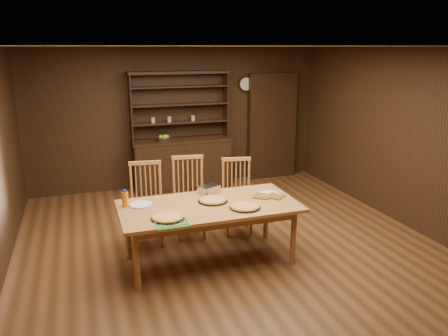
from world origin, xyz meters
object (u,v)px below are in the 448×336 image
object	(u,v)px
china_hutch	(182,157)
chair_left	(147,200)
chair_center	(189,194)
juice_bottle	(125,199)
dining_table	(209,210)
chair_right	(237,193)

from	to	relation	value
china_hutch	chair_left	size ratio (longest dim) A/B	1.96
chair_center	juice_bottle	size ratio (longest dim) A/B	5.49
chair_center	china_hutch	bearing A→B (deg)	87.52
chair_center	dining_table	bearing A→B (deg)	-80.03
china_hutch	chair_center	world-z (taller)	china_hutch
chair_left	chair_center	size ratio (longest dim) A/B	0.98
china_hutch	chair_center	bearing A→B (deg)	-100.67
chair_left	chair_center	bearing A→B (deg)	11.40
china_hutch	chair_left	xyz separation A→B (m)	(-1.00, -2.16, -0.00)
dining_table	chair_left	size ratio (longest dim) A/B	1.94
china_hutch	dining_table	distance (m)	3.03
chair_left	chair_right	bearing A→B (deg)	5.36
chair_left	juice_bottle	size ratio (longest dim) A/B	5.39
chair_left	chair_right	world-z (taller)	chair_left
chair_center	juice_bottle	world-z (taller)	chair_center
dining_table	chair_right	distance (m)	1.04
china_hutch	juice_bottle	distance (m)	3.06
china_hutch	chair_right	size ratio (longest dim) A/B	2.03
chair_left	chair_center	distance (m)	0.60
dining_table	chair_left	distance (m)	1.06
china_hutch	chair_right	world-z (taller)	china_hutch
china_hutch	chair_center	size ratio (longest dim) A/B	1.92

